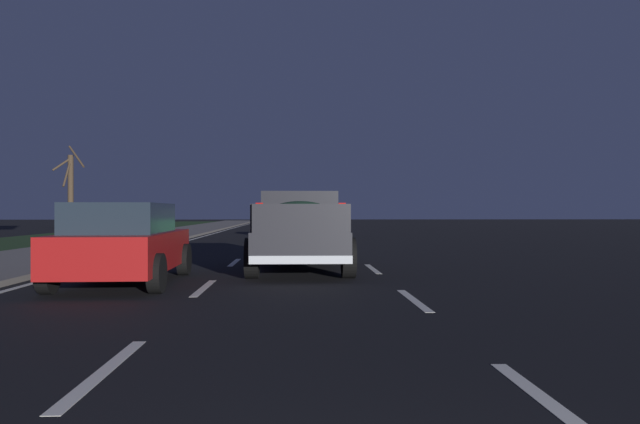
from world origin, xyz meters
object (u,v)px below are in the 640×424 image
at_px(sedan_red, 124,243).
at_px(sedan_green, 302,223).
at_px(pickup_truck, 300,228).
at_px(bare_tree_far, 70,193).

height_order(sedan_red, sedan_green, same).
bearing_deg(sedan_green, pickup_truck, 179.36).
relative_size(sedan_red, bare_tree_far, 0.96).
relative_size(pickup_truck, bare_tree_far, 1.17).
bearing_deg(bare_tree_far, pickup_truck, -145.72).
height_order(pickup_truck, sedan_red, pickup_truck).
distance_m(sedan_green, bare_tree_far, 11.61).
bearing_deg(sedan_red, pickup_truck, -51.21).
height_order(pickup_truck, sedan_green, pickup_truck).
relative_size(pickup_truck, sedan_green, 1.22).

